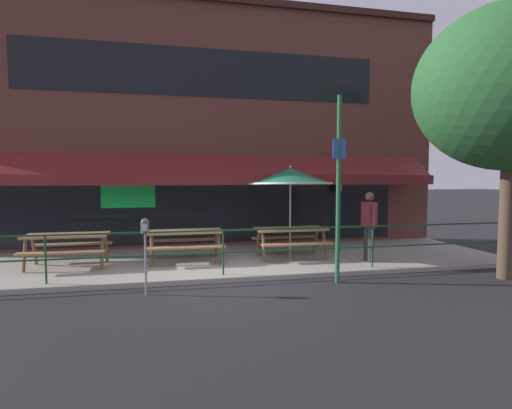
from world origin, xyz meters
name	(u,v)px	position (x,y,z in m)	size (l,w,h in m)	color
ground_plane	(225,283)	(0.00, 0.00, 0.00)	(120.00, 120.00, 0.00)	#232326
patio_deck	(214,261)	(0.00, 2.00, 0.05)	(15.00, 4.00, 0.10)	#9E998E
restaurant_building	(205,126)	(0.00, 4.22, 3.72)	(15.00, 1.60, 7.50)	brown
patio_railing	(223,242)	(0.00, 0.30, 0.80)	(13.84, 0.04, 0.97)	#194723
picnic_table_left	(67,241)	(-3.41, 1.81, 0.71)	(1.80, 1.42, 0.76)	#997047
picnic_table_centre	(185,237)	(-0.73, 1.90, 0.71)	(1.80, 1.42, 0.76)	#997047
picnic_table_right	(291,234)	(1.96, 1.80, 0.71)	(1.80, 1.42, 0.76)	#997047
patio_umbrella_right	(290,177)	(1.96, 1.87, 2.18)	(2.14, 2.14, 2.38)	#B7B2A8
pedestrian_walking	(369,223)	(3.70, 0.94, 1.06)	(0.25, 0.62, 1.71)	#333338
parking_meter_near	(145,233)	(-1.54, -0.53, 1.15)	(0.15, 0.16, 1.42)	gray
street_sign_pole	(338,187)	(2.26, -0.45, 1.96)	(0.28, 0.09, 3.81)	#1E6033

